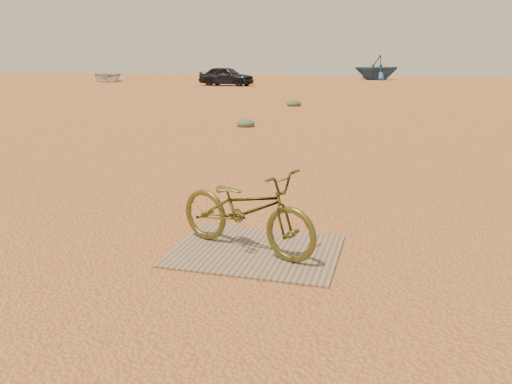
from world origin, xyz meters
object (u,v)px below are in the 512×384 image
(car, at_px, (226,76))
(boat_far_left, at_px, (377,67))
(bicycle, at_px, (246,209))
(boat_near_left, at_px, (107,76))
(plywood_board, at_px, (256,251))

(car, xyz_separation_m, boat_far_left, (10.43, 14.77, 0.49))
(bicycle, relative_size, boat_near_left, 0.32)
(boat_near_left, bearing_deg, car, -46.22)
(boat_near_left, bearing_deg, bicycle, -84.21)
(plywood_board, height_order, bicycle, bicycle)
(bicycle, distance_m, boat_near_left, 43.70)
(boat_near_left, xyz_separation_m, boat_far_left, (23.35, 10.46, 0.67))
(plywood_board, distance_m, boat_far_left, 46.89)
(bicycle, height_order, car, car)
(plywood_board, height_order, boat_far_left, boat_far_left)
(boat_near_left, bearing_deg, boat_far_left, -3.63)
(car, distance_m, boat_near_left, 13.63)
(car, height_order, boat_near_left, car)
(bicycle, bearing_deg, car, 39.17)
(boat_near_left, relative_size, boat_far_left, 1.12)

